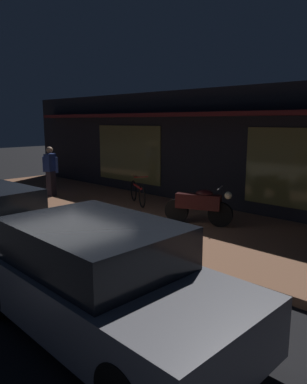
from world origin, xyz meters
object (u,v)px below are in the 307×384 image
object	(u,v)px
motorcycle	(200,205)
bicycle_parked	(138,193)
parked_car_far	(100,279)
person_photographer	(51,170)

from	to	relation	value
motorcycle	bicycle_parked	bearing A→B (deg)	169.06
motorcycle	parked_car_far	world-z (taller)	parked_car_far
person_photographer	parked_car_far	bearing A→B (deg)	-26.83
person_photographer	parked_car_far	distance (m)	8.47
person_photographer	parked_car_far	xyz separation A→B (m)	(7.55, -3.82, -0.32)
bicycle_parked	person_photographer	size ratio (longest dim) A/B	0.88
motorcycle	person_photographer	xyz separation A→B (m)	(-5.78, -0.63, 0.38)
motorcycle	parked_car_far	xyz separation A→B (m)	(1.78, -4.45, 0.06)
bicycle_parked	parked_car_far	size ratio (longest dim) A/B	0.36
bicycle_parked	person_photographer	xyz separation A→B (m)	(-3.02, -1.16, 0.52)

